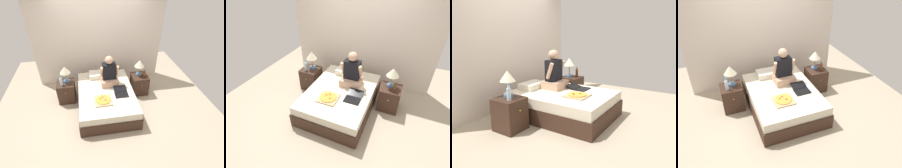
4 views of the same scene
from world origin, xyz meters
The scene contains 13 objects.
ground_plane centered at (0.00, 0.00, 0.00)m, with size 5.65×5.65×0.00m, color tan.
wall_back centered at (0.00, 1.31, 1.25)m, with size 3.65×0.12×2.50m, color beige.
bed centered at (0.00, 0.00, 0.24)m, with size 1.39×1.91×0.49m.
nightstand_left centered at (-1.01, 0.41, 0.28)m, with size 0.44×0.47×0.55m.
lamp_on_left_nightstand centered at (-0.97, 0.46, 0.88)m, with size 0.26×0.26×0.45m.
water_bottle centered at (-1.09, 0.32, 0.67)m, with size 0.07×0.07×0.28m.
nightstand_right centered at (1.01, 0.41, 0.28)m, with size 0.44×0.47×0.55m.
lamp_on_right_nightstand centered at (0.98, 0.46, 0.88)m, with size 0.26×0.26×0.45m.
beer_bottle centered at (1.08, 0.31, 0.65)m, with size 0.06×0.06×0.23m.
pillow centered at (-0.11, 0.67, 0.55)m, with size 0.52×0.34×0.12m, color silver.
person_seated centered at (0.13, 0.30, 0.77)m, with size 0.47×0.40×0.78m.
laptop centered at (0.35, -0.17, 0.51)m, with size 0.32×0.42×0.07m.
pizza_box centered at (-0.12, -0.37, 0.50)m, with size 0.40×0.40×0.05m.
Camera 1 is at (-0.42, -3.41, 3.19)m, focal length 28.00 mm.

